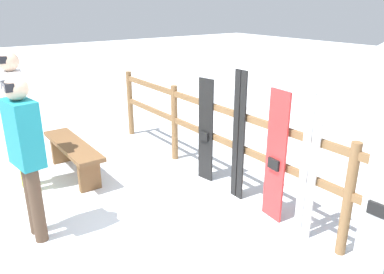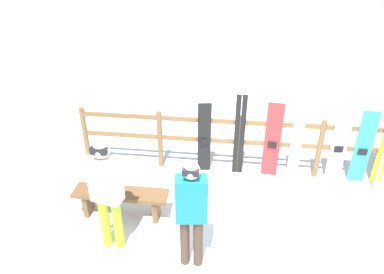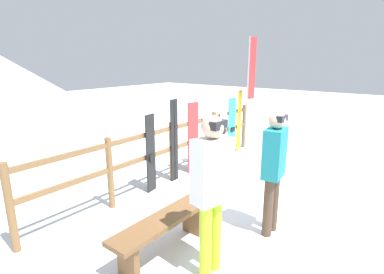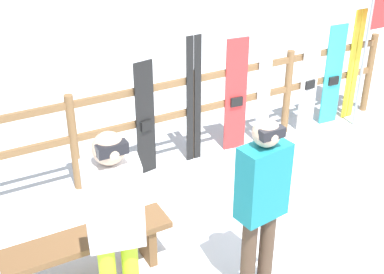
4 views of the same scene
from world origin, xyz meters
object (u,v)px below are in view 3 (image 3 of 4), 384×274
(person_white, at_px, (212,185))
(ski_pair_white, at_px, (205,133))
(snowboard_black_stripe, at_px, (151,154))
(rental_flag, at_px, (250,81))
(snowboard_red, at_px, (193,138))
(snowboard_white, at_px, (223,128))
(snowboard_cyan, at_px, (232,127))
(bench, at_px, (164,227))
(person_teal, at_px, (274,164))
(ski_pair_yellow, at_px, (239,121))
(ski_pair_black, at_px, (174,141))

(person_white, xyz_separation_m, ski_pair_white, (2.84, 2.11, -0.30))
(snowboard_black_stripe, xyz_separation_m, rental_flag, (3.25, -0.24, 1.14))
(person_white, distance_m, snowboard_red, 3.22)
(snowboard_white, relative_size, rental_flag, 0.52)
(snowboard_cyan, bearing_deg, snowboard_white, 179.99)
(bench, distance_m, snowboard_red, 2.89)
(bench, xyz_separation_m, person_teal, (1.25, -0.85, 0.65))
(snowboard_cyan, bearing_deg, ski_pair_yellow, 0.54)
(person_teal, bearing_deg, ski_pair_black, 75.16)
(bench, distance_m, ski_pair_yellow, 4.69)
(person_white, bearing_deg, snowboard_red, 41.15)
(rental_flag, bearing_deg, person_white, -157.10)
(bench, distance_m, ski_pair_white, 3.27)
(person_teal, relative_size, ski_pair_black, 1.05)
(ski_pair_black, height_order, snowboard_white, ski_pair_black)
(person_teal, relative_size, rental_flag, 0.59)
(ski_pair_black, bearing_deg, rental_flag, -5.41)
(snowboard_red, bearing_deg, person_teal, -117.87)
(bench, distance_m, person_white, 0.97)
(person_white, height_order, snowboard_black_stripe, person_white)
(ski_pair_white, xyz_separation_m, ski_pair_yellow, (1.54, 0.00, 0.03))
(ski_pair_white, distance_m, snowboard_white, 0.75)
(person_white, bearing_deg, ski_pair_yellow, 25.71)
(snowboard_red, distance_m, snowboard_cyan, 1.60)
(person_white, bearing_deg, bench, 95.04)
(ski_pair_white, height_order, snowboard_white, ski_pair_white)
(person_teal, height_order, ski_pair_black, person_teal)
(snowboard_red, bearing_deg, ski_pair_yellow, 0.10)
(snowboard_red, relative_size, snowboard_white, 1.00)
(snowboard_red, height_order, rental_flag, rental_flag)
(snowboard_cyan, relative_size, ski_pair_yellow, 0.90)
(person_teal, relative_size, snowboard_black_stripe, 1.20)
(ski_pair_yellow, bearing_deg, snowboard_white, -179.75)
(person_white, relative_size, snowboard_black_stripe, 1.27)
(snowboard_white, bearing_deg, snowboard_cyan, -0.01)
(person_teal, distance_m, ski_pair_yellow, 3.93)
(bench, distance_m, ski_pair_black, 2.40)
(snowboard_cyan, height_order, ski_pair_yellow, ski_pair_yellow)
(ski_pair_black, bearing_deg, snowboard_white, -0.11)
(person_teal, height_order, ski_pair_white, person_teal)
(snowboard_red, bearing_deg, person_white, -138.85)
(bench, relative_size, ski_pair_yellow, 0.95)
(bench, bearing_deg, snowboard_white, 21.62)
(snowboard_white, bearing_deg, ski_pair_black, 179.89)
(person_white, distance_m, snowboard_black_stripe, 2.43)
(snowboard_cyan, distance_m, rental_flag, 1.23)
(bench, relative_size, snowboard_red, 1.01)
(bench, height_order, ski_pair_black, ski_pair_black)
(person_white, bearing_deg, ski_pair_white, 36.56)
(snowboard_red, xyz_separation_m, rental_flag, (2.00, -0.24, 1.11))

